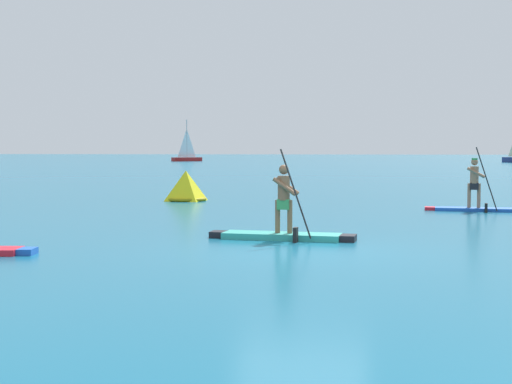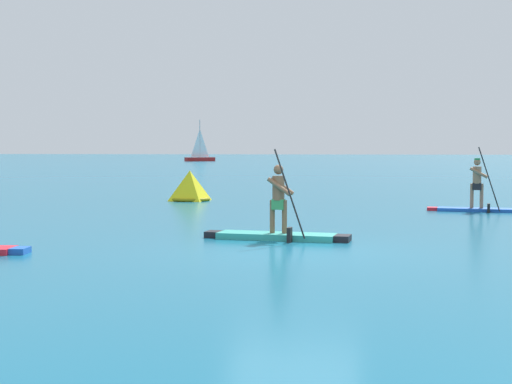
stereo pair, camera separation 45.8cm
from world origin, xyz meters
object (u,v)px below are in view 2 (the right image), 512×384
paddleboarder_mid_center (278,226)px  race_marker_buoy (190,187)px  sailboat_left_horizon (200,156)px  paddleboarder_far_right (480,201)px

paddleboarder_mid_center → race_marker_buoy: paddleboarder_mid_center is taller
race_marker_buoy → sailboat_left_horizon: 84.34m
paddleboarder_mid_center → sailboat_left_horizon: size_ratio=0.51×
paddleboarder_far_right → race_marker_buoy: size_ratio=1.80×
paddleboarder_mid_center → paddleboarder_far_right: (5.21, 8.02, 0.05)m
paddleboarder_far_right → sailboat_left_horizon: size_ratio=0.52×
paddleboarder_mid_center → sailboat_left_horizon: 96.31m
paddleboarder_mid_center → race_marker_buoy: 12.13m
paddleboarder_far_right → sailboat_left_horizon: (-30.27, 84.97, 0.47)m
sailboat_left_horizon → paddleboarder_mid_center: bearing=63.5°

